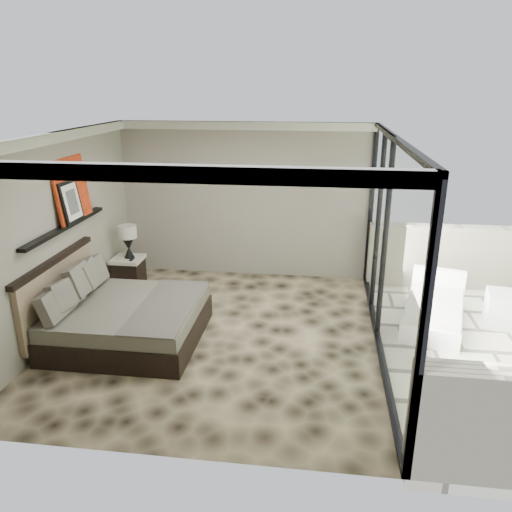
# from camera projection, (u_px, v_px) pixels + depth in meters

# --- Properties ---
(floor) EXTENTS (5.00, 5.00, 0.00)m
(floor) POSITION_uv_depth(u_px,v_px,m) (219.00, 335.00, 7.15)
(floor) COLOR black
(floor) RESTS_ON ground
(ceiling) EXTENTS (4.50, 5.00, 0.02)m
(ceiling) POSITION_uv_depth(u_px,v_px,m) (213.00, 136.00, 6.24)
(ceiling) COLOR silver
(ceiling) RESTS_ON back_wall
(back_wall) EXTENTS (4.50, 0.02, 2.80)m
(back_wall) POSITION_uv_depth(u_px,v_px,m) (244.00, 201.00, 9.03)
(back_wall) COLOR gray
(back_wall) RESTS_ON floor
(left_wall) EXTENTS (0.02, 5.00, 2.80)m
(left_wall) POSITION_uv_depth(u_px,v_px,m) (59.00, 235.00, 6.97)
(left_wall) COLOR gray
(left_wall) RESTS_ON floor
(glass_wall) EXTENTS (0.08, 5.00, 2.80)m
(glass_wall) POSITION_uv_depth(u_px,v_px,m) (387.00, 249.00, 6.41)
(glass_wall) COLOR white
(glass_wall) RESTS_ON floor
(terrace_slab) EXTENTS (3.00, 5.00, 0.12)m
(terrace_slab) POSITION_uv_depth(u_px,v_px,m) (492.00, 356.00, 6.70)
(terrace_slab) COLOR #B9AF9E
(terrace_slab) RESTS_ON ground
(picture_ledge) EXTENTS (0.12, 2.20, 0.05)m
(picture_ledge) POSITION_uv_depth(u_px,v_px,m) (66.00, 227.00, 7.03)
(picture_ledge) COLOR black
(picture_ledge) RESTS_ON left_wall
(bed) EXTENTS (2.01, 1.95, 1.11)m
(bed) POSITION_uv_depth(u_px,v_px,m) (121.00, 317.00, 6.94)
(bed) COLOR black
(bed) RESTS_ON floor
(nightstand) EXTENTS (0.56, 0.56, 0.52)m
(nightstand) POSITION_uv_depth(u_px,v_px,m) (129.00, 272.00, 8.84)
(nightstand) COLOR black
(nightstand) RESTS_ON floor
(table_lamp) EXTENTS (0.32, 0.32, 0.58)m
(table_lamp) POSITION_uv_depth(u_px,v_px,m) (128.00, 237.00, 8.65)
(table_lamp) COLOR black
(table_lamp) RESTS_ON nightstand
(abstract_canvas) EXTENTS (0.13, 0.90, 0.90)m
(abstract_canvas) POSITION_uv_depth(u_px,v_px,m) (71.00, 189.00, 7.17)
(abstract_canvas) COLOR #C55010
(abstract_canvas) RESTS_ON picture_ledge
(framed_print) EXTENTS (0.11, 0.50, 0.60)m
(framed_print) POSITION_uv_depth(u_px,v_px,m) (71.00, 202.00, 7.06)
(framed_print) COLOR black
(framed_print) RESTS_ON picture_ledge
(ottoman) EXTENTS (0.59, 0.59, 0.51)m
(ottoman) POSITION_uv_depth(u_px,v_px,m) (504.00, 309.00, 7.36)
(ottoman) COLOR silver
(ottoman) RESTS_ON terrace_slab
(lounger) EXTENTS (1.19, 1.76, 0.63)m
(lounger) POSITION_uv_depth(u_px,v_px,m) (434.00, 311.00, 7.45)
(lounger) COLOR white
(lounger) RESTS_ON terrace_slab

